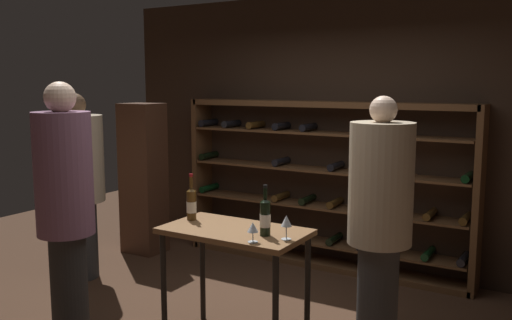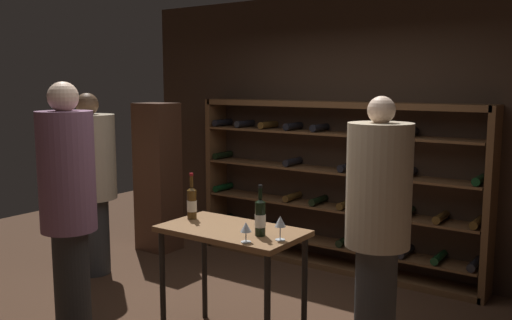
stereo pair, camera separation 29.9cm
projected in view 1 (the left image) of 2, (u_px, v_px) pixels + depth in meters
back_wall at (344, 131)px, 5.76m from camera, size 5.40×0.10×2.85m
wine_rack at (321, 186)px, 5.74m from camera, size 3.15×0.32×1.75m
tasting_table at (235, 244)px, 3.98m from camera, size 1.04×0.58×0.89m
person_bystander_dark_jacket at (77, 179)px, 5.37m from camera, size 0.52×0.52×1.83m
person_guest_blue_shirt at (65, 201)px, 4.00m from camera, size 0.41×0.41×1.94m
person_guest_khaki at (380, 213)px, 3.88m from camera, size 0.45×0.45×1.85m
display_cabinet at (143, 178)px, 6.24m from camera, size 0.44×0.36×1.71m
wine_bottle_red_label at (191, 204)px, 4.20m from camera, size 0.08×0.08×0.36m
wine_bottle_green_slim at (265, 217)px, 3.77m from camera, size 0.08×0.08×0.36m
wine_glass_stemmed_right at (253, 228)px, 3.61m from camera, size 0.08×0.08×0.14m
wine_glass_stemmed_center at (286, 222)px, 3.67m from camera, size 0.07×0.07×0.17m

